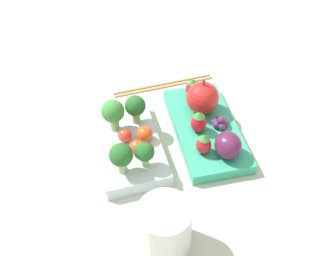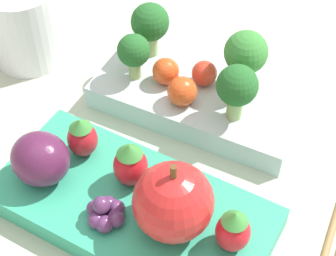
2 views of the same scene
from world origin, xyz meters
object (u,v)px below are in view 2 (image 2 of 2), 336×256
(grape_cluster, at_px, (105,213))
(chopsticks_pair, at_px, (333,253))
(cherry_tomato_1, at_px, (203,73))
(cherry_tomato_2, at_px, (182,91))
(apple, at_px, (173,202))
(strawberry_0, at_px, (82,137))
(bento_box_fruit, at_px, (133,209))
(bento_box_savoury, at_px, (197,93))
(broccoli_floret_3, at_px, (237,87))
(broccoli_floret_2, at_px, (150,24))
(cherry_tomato_0, at_px, (166,71))
(strawberry_1, at_px, (136,167))
(strawberry_2, at_px, (233,230))
(plum, at_px, (40,159))
(broccoli_floret_0, at_px, (134,52))
(drinking_cup, at_px, (24,25))
(broccoli_floret_1, at_px, (246,54))

(grape_cluster, xyz_separation_m, chopsticks_pair, (0.16, 0.07, -0.03))
(grape_cluster, bearing_deg, cherry_tomato_1, 91.32)
(cherry_tomato_1, relative_size, cherry_tomato_2, 0.88)
(apple, distance_m, chopsticks_pair, 0.13)
(cherry_tomato_2, distance_m, chopsticks_pair, 0.18)
(strawberry_0, xyz_separation_m, chopsticks_pair, (0.21, 0.02, -0.04))
(bento_box_fruit, xyz_separation_m, cherry_tomato_2, (-0.02, 0.11, 0.03))
(cherry_tomato_1, bearing_deg, grape_cluster, -88.68)
(bento_box_savoury, distance_m, grape_cluster, 0.17)
(strawberry_0, bearing_deg, chopsticks_pair, 5.74)
(broccoli_floret_3, bearing_deg, broccoli_floret_2, 160.39)
(cherry_tomato_0, height_order, cherry_tomato_2, cherry_tomato_2)
(bento_box_fruit, height_order, grape_cluster, grape_cluster)
(grape_cluster, bearing_deg, apple, 23.27)
(cherry_tomato_0, height_order, strawberry_1, strawberry_1)
(cherry_tomato_2, relative_size, apple, 0.38)
(broccoli_floret_3, height_order, cherry_tomato_0, broccoli_floret_3)
(strawberry_0, relative_size, strawberry_2, 0.98)
(cherry_tomato_2, height_order, apple, apple)
(cherry_tomato_1, bearing_deg, strawberry_2, -55.89)
(strawberry_0, relative_size, plum, 0.81)
(broccoli_floret_0, distance_m, apple, 0.17)
(broccoli_floret_0, xyz_separation_m, strawberry_0, (0.01, -0.10, -0.01))
(strawberry_2, xyz_separation_m, drinking_cup, (-0.28, 0.11, 0.00))
(bento_box_fruit, relative_size, apple, 3.15)
(bento_box_savoury, bearing_deg, cherry_tomato_1, 55.43)
(strawberry_2, relative_size, drinking_cup, 0.48)
(broccoli_floret_3, height_order, strawberry_1, broccoli_floret_3)
(broccoli_floret_3, xyz_separation_m, cherry_tomato_0, (-0.07, 0.01, -0.02))
(broccoli_floret_3, bearing_deg, chopsticks_pair, -32.07)
(strawberry_0, distance_m, plum, 0.04)
(broccoli_floret_2, xyz_separation_m, drinking_cup, (-0.12, -0.04, -0.02))
(broccoli_floret_3, relative_size, cherry_tomato_1, 2.31)
(broccoli_floret_2, xyz_separation_m, cherry_tomato_2, (0.06, -0.05, -0.02))
(broccoli_floret_0, relative_size, plum, 0.98)
(drinking_cup, bearing_deg, strawberry_2, -21.99)
(bento_box_savoury, xyz_separation_m, broccoli_floret_2, (-0.06, 0.02, 0.05))
(bento_box_fruit, bearing_deg, strawberry_1, 109.87)
(bento_box_fruit, relative_size, cherry_tomato_0, 8.78)
(broccoli_floret_1, bearing_deg, chopsticks_pair, -41.36)
(strawberry_2, bearing_deg, broccoli_floret_2, 135.91)
(bento_box_fruit, xyz_separation_m, grape_cluster, (-0.01, -0.02, 0.02))
(strawberry_0, relative_size, drinking_cup, 0.48)
(bento_box_savoury, xyz_separation_m, plum, (-0.06, -0.15, 0.03))
(broccoli_floret_0, bearing_deg, cherry_tomato_2, -9.19)
(strawberry_1, height_order, drinking_cup, drinking_cup)
(bento_box_savoury, height_order, broccoli_floret_2, broccoli_floret_2)
(broccoli_floret_3, xyz_separation_m, cherry_tomato_1, (-0.04, 0.03, -0.02))
(broccoli_floret_2, xyz_separation_m, chopsticks_pair, (0.23, -0.11, -0.06))
(broccoli_floret_0, distance_m, cherry_tomato_0, 0.03)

